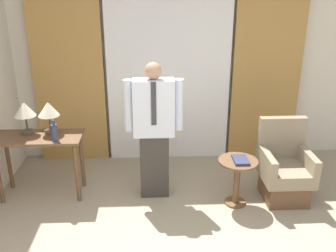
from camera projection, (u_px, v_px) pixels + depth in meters
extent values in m
cube|color=silver|center=(168.00, 65.00, 5.24)|extent=(10.00, 0.06, 2.70)
cube|color=white|center=(169.00, 71.00, 5.14)|extent=(1.70, 0.06, 2.58)
cube|color=#B28442|center=(68.00, 72.00, 5.08)|extent=(0.96, 0.06, 2.58)
cube|color=#B28442|center=(267.00, 70.00, 5.20)|extent=(0.96, 0.06, 2.58)
cube|color=brown|center=(38.00, 138.00, 4.34)|extent=(1.02, 0.46, 0.03)
cylinder|color=brown|center=(77.00, 173.00, 4.34)|extent=(0.05, 0.05, 0.74)
cylinder|color=brown|center=(9.00, 161.00, 4.62)|extent=(0.05, 0.05, 0.74)
cylinder|color=brown|center=(82.00, 160.00, 4.66)|extent=(0.05, 0.05, 0.74)
cylinder|color=#4C4238|center=(28.00, 132.00, 4.41)|extent=(0.15, 0.15, 0.04)
cylinder|color=#4C4238|center=(27.00, 123.00, 4.37)|extent=(0.02, 0.02, 0.18)
cone|color=beige|center=(24.00, 109.00, 4.30)|extent=(0.24, 0.24, 0.16)
cylinder|color=#4C4238|center=(51.00, 132.00, 4.42)|extent=(0.15, 0.15, 0.04)
cylinder|color=#4C4238|center=(50.00, 123.00, 4.38)|extent=(0.02, 0.02, 0.18)
cone|color=beige|center=(48.00, 109.00, 4.32)|extent=(0.24, 0.24, 0.16)
cylinder|color=#2D3851|center=(55.00, 133.00, 4.18)|extent=(0.07, 0.07, 0.19)
cylinder|color=#2D3851|center=(53.00, 122.00, 4.14)|extent=(0.03, 0.03, 0.05)
cube|color=#38332D|center=(155.00, 165.00, 4.47)|extent=(0.34, 0.18, 0.79)
cube|color=silver|center=(154.00, 108.00, 4.21)|extent=(0.47, 0.21, 0.66)
cube|color=#333338|center=(154.00, 104.00, 4.07)|extent=(0.06, 0.01, 0.49)
cylinder|color=silver|center=(128.00, 105.00, 4.18)|extent=(0.10, 0.10, 0.59)
cylinder|color=silver|center=(179.00, 105.00, 4.21)|extent=(0.10, 0.10, 0.59)
sphere|color=tan|center=(153.00, 71.00, 4.05)|extent=(0.19, 0.19, 0.19)
cube|color=brown|center=(283.00, 188.00, 4.47)|extent=(0.47, 0.50, 0.27)
cube|color=gray|center=(285.00, 172.00, 4.39)|extent=(0.56, 0.59, 0.16)
cube|color=gray|center=(281.00, 137.00, 4.50)|extent=(0.56, 0.10, 0.51)
cube|color=gray|center=(267.00, 160.00, 4.32)|extent=(0.08, 0.59, 0.18)
cube|color=gray|center=(307.00, 159.00, 4.34)|extent=(0.08, 0.59, 0.18)
cylinder|color=brown|center=(235.00, 202.00, 4.41)|extent=(0.25, 0.25, 0.02)
cylinder|color=brown|center=(237.00, 183.00, 4.32)|extent=(0.07, 0.07, 0.54)
cylinder|color=brown|center=(238.00, 161.00, 4.22)|extent=(0.45, 0.45, 0.02)
cube|color=#2D334C|center=(241.00, 160.00, 4.18)|extent=(0.16, 0.25, 0.03)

